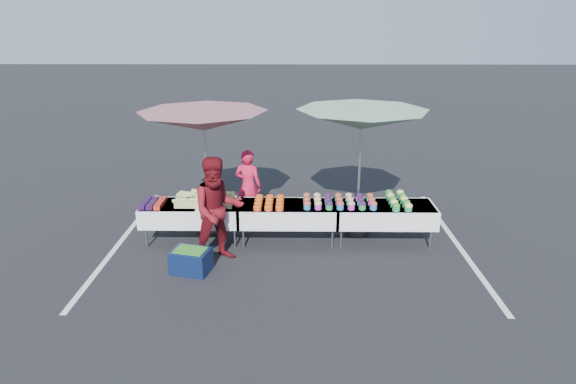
{
  "coord_description": "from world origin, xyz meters",
  "views": [
    {
      "loc": [
        0.11,
        -8.35,
        3.97
      ],
      "look_at": [
        0.0,
        0.0,
        1.0
      ],
      "focal_mm": 30.0,
      "sensor_mm": 36.0,
      "label": 1
    }
  ],
  "objects_px": {
    "table_right": "(384,213)",
    "umbrella_left": "(203,122)",
    "table_center": "(288,213)",
    "storage_bin": "(191,260)",
    "customer": "(218,210)",
    "umbrella_right": "(362,120)",
    "table_left": "(192,212)",
    "vendor": "(248,186)"
  },
  "relations": [
    {
      "from": "table_right",
      "to": "umbrella_left",
      "type": "height_order",
      "value": "umbrella_left"
    },
    {
      "from": "table_right",
      "to": "vendor",
      "type": "distance_m",
      "value": 2.82
    },
    {
      "from": "customer",
      "to": "storage_bin",
      "type": "bearing_deg",
      "value": -155.1
    },
    {
      "from": "storage_bin",
      "to": "umbrella_right",
      "type": "bearing_deg",
      "value": 42.31
    },
    {
      "from": "table_center",
      "to": "vendor",
      "type": "xyz_separation_m",
      "value": [
        -0.83,
        0.99,
        0.19
      ]
    },
    {
      "from": "umbrella_left",
      "to": "table_right",
      "type": "bearing_deg",
      "value": -6.77
    },
    {
      "from": "table_center",
      "to": "table_right",
      "type": "xyz_separation_m",
      "value": [
        1.8,
        0.0,
        0.0
      ]
    },
    {
      "from": "table_left",
      "to": "table_right",
      "type": "xyz_separation_m",
      "value": [
        3.6,
        0.0,
        0.0
      ]
    },
    {
      "from": "umbrella_left",
      "to": "storage_bin",
      "type": "bearing_deg",
      "value": -91.33
    },
    {
      "from": "table_center",
      "to": "table_right",
      "type": "bearing_deg",
      "value": 0.0
    },
    {
      "from": "table_left",
      "to": "customer",
      "type": "height_order",
      "value": "customer"
    },
    {
      "from": "table_right",
      "to": "storage_bin",
      "type": "xyz_separation_m",
      "value": [
        -3.4,
        -1.2,
        -0.38
      ]
    },
    {
      "from": "customer",
      "to": "storage_bin",
      "type": "relative_size",
      "value": 2.65
    },
    {
      "from": "table_right",
      "to": "umbrella_right",
      "type": "relative_size",
      "value": 0.75
    },
    {
      "from": "table_center",
      "to": "table_left",
      "type": "bearing_deg",
      "value": 180.0
    },
    {
      "from": "vendor",
      "to": "storage_bin",
      "type": "xyz_separation_m",
      "value": [
        -0.77,
        -2.19,
        -0.56
      ]
    },
    {
      "from": "customer",
      "to": "umbrella_right",
      "type": "xyz_separation_m",
      "value": [
        2.54,
        1.15,
        1.32
      ]
    },
    {
      "from": "table_left",
      "to": "umbrella_right",
      "type": "relative_size",
      "value": 0.75
    },
    {
      "from": "umbrella_right",
      "to": "storage_bin",
      "type": "xyz_separation_m",
      "value": [
        -2.96,
        -1.6,
        -2.05
      ]
    },
    {
      "from": "table_right",
      "to": "umbrella_right",
      "type": "distance_m",
      "value": 1.78
    },
    {
      "from": "table_center",
      "to": "customer",
      "type": "relative_size",
      "value": 1.0
    },
    {
      "from": "table_right",
      "to": "umbrella_left",
      "type": "bearing_deg",
      "value": 173.23
    },
    {
      "from": "customer",
      "to": "storage_bin",
      "type": "distance_m",
      "value": 0.95
    },
    {
      "from": "umbrella_left",
      "to": "storage_bin",
      "type": "xyz_separation_m",
      "value": [
        -0.04,
        -1.6,
        -2.02
      ]
    },
    {
      "from": "table_right",
      "to": "customer",
      "type": "height_order",
      "value": "customer"
    },
    {
      "from": "vendor",
      "to": "customer",
      "type": "relative_size",
      "value": 0.83
    },
    {
      "from": "table_left",
      "to": "storage_bin",
      "type": "relative_size",
      "value": 2.64
    },
    {
      "from": "table_right",
      "to": "vendor",
      "type": "height_order",
      "value": "vendor"
    },
    {
      "from": "table_left",
      "to": "customer",
      "type": "relative_size",
      "value": 1.0
    },
    {
      "from": "table_left",
      "to": "vendor",
      "type": "relative_size",
      "value": 1.2
    },
    {
      "from": "table_left",
      "to": "vendor",
      "type": "xyz_separation_m",
      "value": [
        0.97,
        0.99,
        0.19
      ]
    },
    {
      "from": "umbrella_left",
      "to": "storage_bin",
      "type": "distance_m",
      "value": 2.57
    },
    {
      "from": "table_center",
      "to": "vendor",
      "type": "height_order",
      "value": "vendor"
    },
    {
      "from": "customer",
      "to": "umbrella_right",
      "type": "distance_m",
      "value": 3.08
    },
    {
      "from": "vendor",
      "to": "table_right",
      "type": "bearing_deg",
      "value": 175.39
    },
    {
      "from": "storage_bin",
      "to": "table_center",
      "type": "bearing_deg",
      "value": 50.67
    },
    {
      "from": "umbrella_right",
      "to": "umbrella_left",
      "type": "bearing_deg",
      "value": 180.0
    },
    {
      "from": "table_center",
      "to": "umbrella_left",
      "type": "height_order",
      "value": "umbrella_left"
    },
    {
      "from": "table_right",
      "to": "umbrella_left",
      "type": "relative_size",
      "value": 0.7
    },
    {
      "from": "table_left",
      "to": "storage_bin",
      "type": "distance_m",
      "value": 1.27
    },
    {
      "from": "table_left",
      "to": "table_center",
      "type": "relative_size",
      "value": 1.0
    },
    {
      "from": "table_left",
      "to": "umbrella_right",
      "type": "bearing_deg",
      "value": 7.23
    }
  ]
}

